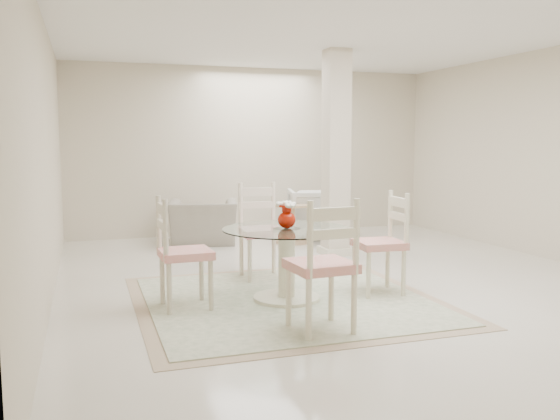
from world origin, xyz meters
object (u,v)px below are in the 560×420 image
object	(u,v)px
dining_chair_south	(325,256)
dining_chair_west	(177,245)
red_vase	(287,215)
dining_chair_east	(386,235)
dining_chair_north	(260,223)
recliner_taupe	(203,222)
column	(336,154)
armchair_white	(316,213)
side_table	(292,225)
dining_table	(287,264)

from	to	relation	value
dining_chair_south	dining_chair_west	bearing A→B (deg)	-50.97
red_vase	dining_chair_east	size ratio (longest dim) A/B	0.23
dining_chair_north	recliner_taupe	xyz separation A→B (m)	(-0.18, 2.41, -0.29)
red_vase	recliner_taupe	world-z (taller)	red_vase
column	dining_chair_east	xyz separation A→B (m)	(-0.36, -2.06, -0.76)
red_vase	armchair_white	world-z (taller)	red_vase
dining_chair_east	side_table	world-z (taller)	dining_chair_east
dining_chair_west	armchair_white	world-z (taller)	dining_chair_west
column	dining_chair_north	distance (m)	1.82
column	recliner_taupe	world-z (taller)	column
dining_chair_west	armchair_white	xyz separation A→B (m)	(2.67, 3.35, -0.20)
dining_chair_east	dining_chair_north	distance (m)	1.45
dining_table	recliner_taupe	size ratio (longest dim) A/B	1.23
dining_chair_west	armchair_white	bearing A→B (deg)	-40.70
dining_chair_north	dining_chair_west	world-z (taller)	dining_chair_north
dining_chair_north	dining_table	bearing A→B (deg)	-91.21
dining_chair_north	column	bearing A→B (deg)	37.69
dining_chair_west	side_table	size ratio (longest dim) A/B	1.93
dining_chair_east	recliner_taupe	bearing A→B (deg)	-157.75
red_vase	dining_chair_south	distance (m)	1.05
column	recliner_taupe	distance (m)	2.31
dining_chair_east	dining_chair_north	bearing A→B (deg)	-133.66
column	armchair_white	world-z (taller)	column
dining_table	red_vase	bearing A→B (deg)	-18.43
dining_chair_east	armchair_white	bearing A→B (deg)	173.50
dining_chair_north	dining_chair_west	bearing A→B (deg)	-136.03
dining_chair_east	dining_chair_north	xyz separation A→B (m)	(-0.98, 1.07, 0.02)
red_vase	dining_chair_north	xyz separation A→B (m)	(0.04, 1.02, -0.22)
dining_chair_east	side_table	xyz separation A→B (m)	(0.12, 3.12, -0.32)
red_vase	dining_chair_north	size ratio (longest dim) A/B	0.22
red_vase	dining_chair_south	world-z (taller)	dining_chair_south
dining_chair_east	dining_chair_south	size ratio (longest dim) A/B	0.94
recliner_taupe	dining_table	bearing A→B (deg)	104.48
recliner_taupe	side_table	distance (m)	1.33
red_vase	dining_chair_west	xyz separation A→B (m)	(-1.02, 0.04, -0.23)
red_vase	side_table	size ratio (longest dim) A/B	0.45
dining_chair_south	recliner_taupe	bearing A→B (deg)	-92.55
column	recliner_taupe	bearing A→B (deg)	136.97
dining_chair_north	recliner_taupe	world-z (taller)	dining_chair_north
dining_chair_south	red_vase	bearing A→B (deg)	-95.84
dining_chair_north	recliner_taupe	size ratio (longest dim) A/B	1.18
column	dining_chair_west	distance (m)	3.20
dining_chair_north	dining_chair_west	xyz separation A→B (m)	(-1.06, -0.99, -0.02)
recliner_taupe	dining_chair_south	bearing A→B (deg)	103.51
red_vase	recliner_taupe	bearing A→B (deg)	92.26
dining_chair_north	armchair_white	world-z (taller)	dining_chair_north
armchair_white	side_table	xyz separation A→B (m)	(-0.50, -0.31, -0.12)
red_vase	armchair_white	xyz separation A→B (m)	(1.65, 3.39, -0.44)
dining_table	recliner_taupe	distance (m)	3.43
recliner_taupe	armchair_white	size ratio (longest dim) A/B	1.15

